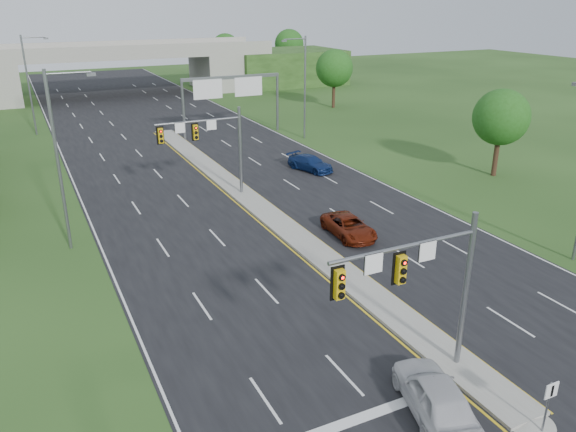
% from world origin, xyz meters
% --- Properties ---
extents(ground, '(240.00, 240.00, 0.00)m').
position_xyz_m(ground, '(0.00, 0.00, 0.00)').
color(ground, '#223F16').
rests_on(ground, ground).
extents(road, '(24.00, 160.00, 0.02)m').
position_xyz_m(road, '(0.00, 35.00, 0.01)').
color(road, black).
rests_on(road, ground).
extents(median, '(2.00, 54.00, 0.16)m').
position_xyz_m(median, '(0.00, 23.00, 0.10)').
color(median, gray).
rests_on(median, road).
extents(median_nose, '(2.00, 2.00, 0.16)m').
position_xyz_m(median_nose, '(0.00, -4.00, 0.10)').
color(median_nose, gray).
rests_on(median_nose, road).
extents(lane_markings, '(23.72, 160.00, 0.01)m').
position_xyz_m(lane_markings, '(-0.60, 28.91, 0.02)').
color(lane_markings, gold).
rests_on(lane_markings, road).
extents(signal_mast_near, '(6.62, 0.60, 7.00)m').
position_xyz_m(signal_mast_near, '(-2.26, -0.07, 4.73)').
color(signal_mast_near, slate).
rests_on(signal_mast_near, ground).
extents(signal_mast_far, '(6.62, 0.60, 7.00)m').
position_xyz_m(signal_mast_far, '(-2.26, 24.93, 4.73)').
color(signal_mast_far, slate).
rests_on(signal_mast_far, ground).
extents(keep_right_sign, '(0.60, 0.13, 2.20)m').
position_xyz_m(keep_right_sign, '(0.00, -4.53, 1.52)').
color(keep_right_sign, slate).
rests_on(keep_right_sign, ground).
extents(sign_gantry, '(11.58, 0.44, 6.67)m').
position_xyz_m(sign_gantry, '(6.68, 44.92, 5.24)').
color(sign_gantry, slate).
rests_on(sign_gantry, ground).
extents(overpass, '(80.00, 14.00, 8.10)m').
position_xyz_m(overpass, '(0.00, 80.00, 3.55)').
color(overpass, gray).
rests_on(overpass, ground).
extents(lightpole_l_mid, '(2.85, 0.25, 11.00)m').
position_xyz_m(lightpole_l_mid, '(-13.30, 20.00, 6.10)').
color(lightpole_l_mid, slate).
rests_on(lightpole_l_mid, ground).
extents(lightpole_l_far, '(2.85, 0.25, 11.00)m').
position_xyz_m(lightpole_l_far, '(-13.30, 55.00, 6.10)').
color(lightpole_l_far, slate).
rests_on(lightpole_l_far, ground).
extents(lightpole_r_far, '(2.85, 0.25, 11.00)m').
position_xyz_m(lightpole_r_far, '(13.30, 40.00, 6.10)').
color(lightpole_r_far, slate).
rests_on(lightpole_r_far, ground).
extents(tree_r_near, '(4.80, 4.80, 7.60)m').
position_xyz_m(tree_r_near, '(22.00, 20.00, 5.18)').
color(tree_r_near, '#382316').
rests_on(tree_r_near, ground).
extents(tree_r_mid, '(5.20, 5.20, 8.12)m').
position_xyz_m(tree_r_mid, '(26.00, 55.00, 5.51)').
color(tree_r_mid, '#382316').
rests_on(tree_r_mid, ground).
extents(tree_back_c, '(5.60, 5.60, 8.32)m').
position_xyz_m(tree_back_c, '(24.00, 94.00, 5.51)').
color(tree_back_c, '#382316').
rests_on(tree_back_c, ground).
extents(tree_back_d, '(6.00, 6.00, 8.85)m').
position_xyz_m(tree_back_d, '(38.00, 94.00, 5.84)').
color(tree_back_d, '#382316').
rests_on(tree_back_d, ground).
extents(car_white, '(3.29, 5.27, 1.67)m').
position_xyz_m(car_white, '(-2.89, -2.00, 0.86)').
color(car_white, silver).
rests_on(car_white, road).
extents(car_far_a, '(2.45, 4.87, 1.32)m').
position_xyz_m(car_far_a, '(3.23, 13.97, 0.68)').
color(car_far_a, '#591808').
rests_on(car_far_a, road).
extents(car_far_b, '(3.26, 5.05, 1.36)m').
position_xyz_m(car_far_b, '(8.08, 28.46, 0.70)').
color(car_far_b, '#0D1F4F').
rests_on(car_far_b, road).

